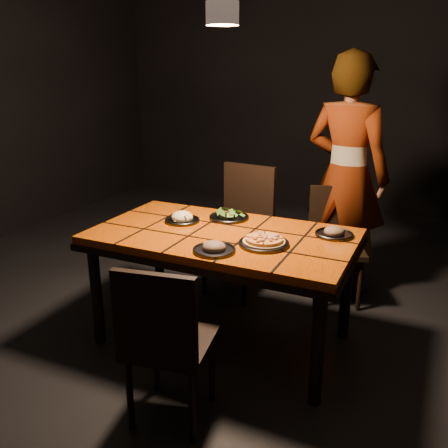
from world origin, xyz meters
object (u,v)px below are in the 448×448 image
at_px(diner, 346,176).
at_px(chair_far_left, 242,220).
at_px(chair_near, 164,338).
at_px(dining_table, 223,244).
at_px(chair_far_right, 335,236).
at_px(plate_pizza, 264,242).
at_px(plate_pasta, 182,219).

bearing_deg(diner, chair_far_left, 39.84).
bearing_deg(diner, chair_near, 92.49).
xyz_separation_m(dining_table, chair_far_right, (0.51, 0.94, -0.17)).
bearing_deg(plate_pizza, plate_pasta, 164.17).
height_order(chair_far_left, chair_far_right, chair_far_left).
xyz_separation_m(dining_table, plate_pasta, (-0.34, 0.09, 0.10)).
bearing_deg(dining_table, plate_pizza, -17.51).
distance_m(dining_table, plate_pizza, 0.34).
relative_size(chair_far_left, diner, 0.54).
xyz_separation_m(diner, plate_pasta, (-0.86, -1.05, -0.16)).
height_order(diner, plate_pizza, diner).
relative_size(chair_far_right, plate_pasta, 3.76).
height_order(dining_table, chair_far_right, chair_far_right).
height_order(chair_far_right, plate_pizza, chair_far_right).
bearing_deg(chair_near, plate_pizza, -115.90).
xyz_separation_m(chair_far_right, plate_pizza, (-0.20, -1.04, 0.27)).
distance_m(chair_far_right, plate_pasta, 1.23).
relative_size(dining_table, diner, 0.87).
bearing_deg(plate_pizza, chair_far_left, 119.75).
relative_size(chair_near, chair_far_left, 0.88).
relative_size(chair_far_right, diner, 0.47).
height_order(chair_near, plate_pizza, chair_near).
xyz_separation_m(chair_far_left, plate_pasta, (-0.13, -0.71, 0.20)).
bearing_deg(chair_far_left, plate_pasta, -93.86).
relative_size(dining_table, chair_near, 1.85).
xyz_separation_m(dining_table, diner, (0.52, 1.14, 0.26)).
relative_size(dining_table, chair_far_right, 1.86).
bearing_deg(diner, dining_table, 80.09).
bearing_deg(chair_far_right, chair_far_left, 169.36).
xyz_separation_m(chair_near, chair_far_right, (0.42, 1.79, -0.00)).
relative_size(dining_table, chair_far_left, 1.62).
distance_m(dining_table, diner, 1.28).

